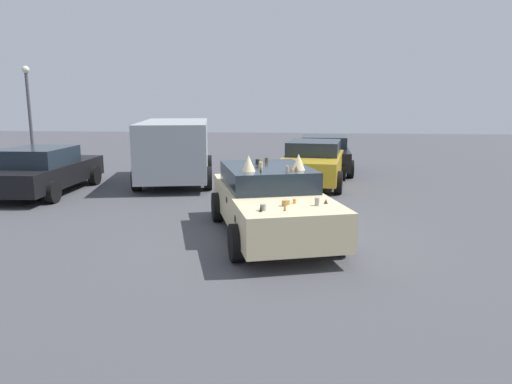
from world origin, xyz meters
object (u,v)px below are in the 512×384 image
parked_van_behind_right (175,148)px  parked_sedan_near_right (44,170)px  parked_sedan_row_back_far (324,154)px  art_car_decorated (270,200)px  lot_lamp_post (29,107)px  parked_sedan_near_left (313,163)px

parked_van_behind_right → parked_sedan_near_right: 4.06m
parked_van_behind_right → parked_sedan_row_back_far: 5.76m
parked_van_behind_right → parked_sedan_near_right: bearing=-67.7°
art_car_decorated → parked_sedan_near_right: bearing=-135.1°
parked_sedan_row_back_far → lot_lamp_post: (-0.64, 11.31, 1.74)m
parked_sedan_near_left → lot_lamp_post: 11.21m
art_car_decorated → parked_sedan_near_right: size_ratio=1.07×
parked_sedan_near_left → parked_sedan_near_right: parked_sedan_near_left is taller
parked_sedan_near_right → parked_sedan_near_left: bearing=-76.4°
parked_van_behind_right → lot_lamp_post: 6.81m
art_car_decorated → parked_sedan_row_back_far: bearing=153.7°
lot_lamp_post → parked_sedan_row_back_far: bearing=-86.8°
parked_sedan_near_right → lot_lamp_post: (4.43, 2.95, 1.75)m
parked_van_behind_right → parked_sedan_near_left: bearing=78.1°
parked_van_behind_right → lot_lamp_post: (2.20, 6.31, 1.29)m
parked_sedan_near_right → lot_lamp_post: lot_lamp_post is taller
parked_sedan_near_right → art_car_decorated: bearing=-119.8°
parked_sedan_row_back_far → parked_sedan_near_left: bearing=-7.7°
parked_van_behind_right → parked_sedan_near_left: parked_van_behind_right is taller
parked_sedan_row_back_far → parked_van_behind_right: bearing=-59.0°
parked_sedan_row_back_far → art_car_decorated: bearing=-7.8°
parked_sedan_near_right → parked_sedan_row_back_far: bearing=-60.6°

